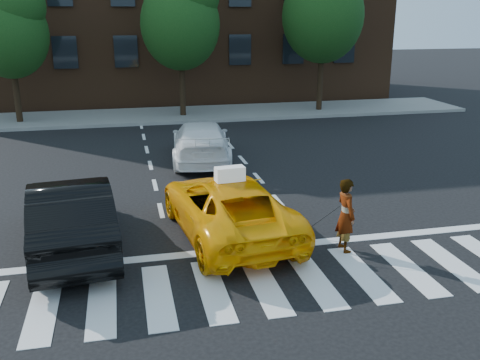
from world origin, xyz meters
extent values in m
plane|color=black|center=(0.00, 0.00, 0.00)|extent=(120.00, 120.00, 0.00)
cube|color=silver|center=(0.00, 0.00, 0.01)|extent=(13.00, 2.40, 0.01)
cube|color=silver|center=(0.00, 1.60, 0.01)|extent=(12.00, 0.30, 0.01)
cube|color=slate|center=(0.00, 17.50, 0.07)|extent=(30.00, 4.00, 0.15)
cylinder|color=black|center=(-7.00, 17.00, 1.62)|extent=(0.28, 0.28, 3.25)
ellipsoid|color=#0E3610|center=(-7.00, 17.00, 4.03)|extent=(3.38, 3.38, 3.89)
sphere|color=#0E3610|center=(-6.60, 16.80, 5.20)|extent=(2.60, 2.60, 2.60)
cylinder|color=black|center=(0.50, 17.00, 1.77)|extent=(0.28, 0.28, 3.55)
ellipsoid|color=#0E3610|center=(0.50, 17.00, 4.40)|extent=(3.69, 3.69, 4.25)
sphere|color=#0E3610|center=(0.15, 17.25, 5.32)|extent=(2.56, 2.56, 2.56)
cylinder|color=black|center=(7.50, 17.00, 1.93)|extent=(0.28, 0.28, 3.85)
ellipsoid|color=#0E3610|center=(7.50, 17.00, 4.77)|extent=(4.00, 4.00, 4.60)
imported|color=#FFA705|center=(-0.19, 2.50, 0.68)|extent=(2.79, 5.14, 1.37)
imported|color=black|center=(-3.64, 2.50, 0.78)|extent=(2.16, 4.90, 1.57)
imported|color=white|center=(0.17, 9.04, 0.69)|extent=(2.47, 4.92, 1.37)
imported|color=#999999|center=(2.09, 1.10, 0.81)|extent=(0.42, 0.62, 1.62)
ellipsoid|color=#8E6348|center=(0.90, 1.10, 0.19)|extent=(0.47, 0.37, 0.24)
sphere|color=#8E6348|center=(0.71, 1.02, 0.25)|extent=(0.23, 0.23, 0.18)
sphere|color=#8E6348|center=(0.64, 0.99, 0.22)|extent=(0.11, 0.11, 0.08)
cylinder|color=#8E6348|center=(1.09, 1.18, 0.25)|extent=(0.13, 0.08, 0.10)
sphere|color=#8E6348|center=(0.69, 1.07, 0.30)|extent=(0.08, 0.08, 0.06)
sphere|color=#8E6348|center=(0.73, 0.97, 0.30)|extent=(0.08, 0.08, 0.06)
cylinder|color=#8E6348|center=(0.81, 1.00, 0.06)|extent=(0.06, 0.06, 0.11)
cylinder|color=#8E6348|center=(0.77, 1.10, 0.06)|extent=(0.06, 0.06, 0.11)
cylinder|color=#8E6348|center=(1.03, 1.10, 0.06)|extent=(0.06, 0.06, 0.11)
cylinder|color=#8E6348|center=(0.99, 1.20, 0.06)|extent=(0.06, 0.06, 0.11)
cube|color=white|center=(-0.19, 2.30, 1.53)|extent=(0.68, 0.35, 0.32)
camera|label=1|loc=(-2.44, -8.77, 4.95)|focal=40.00mm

